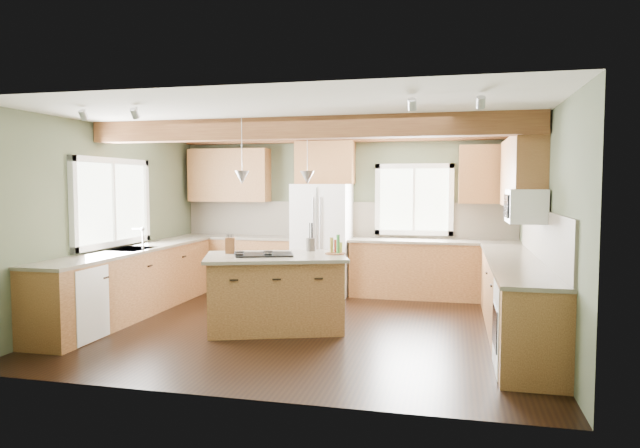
# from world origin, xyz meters

# --- Properties ---
(floor) EXTENTS (5.60, 5.60, 0.00)m
(floor) POSITION_xyz_m (0.00, 0.00, 0.00)
(floor) COLOR black
(floor) RESTS_ON ground
(ceiling) EXTENTS (5.60, 5.60, 0.00)m
(ceiling) POSITION_xyz_m (0.00, 0.00, 2.60)
(ceiling) COLOR silver
(ceiling) RESTS_ON wall_back
(wall_back) EXTENTS (5.60, 0.00, 5.60)m
(wall_back) POSITION_xyz_m (0.00, 2.50, 1.30)
(wall_back) COLOR #475039
(wall_back) RESTS_ON ground
(wall_left) EXTENTS (0.00, 5.00, 5.00)m
(wall_left) POSITION_xyz_m (-2.80, 0.00, 1.30)
(wall_left) COLOR #475039
(wall_left) RESTS_ON ground
(wall_right) EXTENTS (0.00, 5.00, 5.00)m
(wall_right) POSITION_xyz_m (2.80, 0.00, 1.30)
(wall_right) COLOR #475039
(wall_right) RESTS_ON ground
(ceiling_beam) EXTENTS (5.55, 0.26, 0.26)m
(ceiling_beam) POSITION_xyz_m (0.00, -0.19, 2.47)
(ceiling_beam) COLOR #572C19
(ceiling_beam) RESTS_ON ceiling
(soffit_trim) EXTENTS (5.55, 0.20, 0.10)m
(soffit_trim) POSITION_xyz_m (0.00, 2.40, 2.54)
(soffit_trim) COLOR #572C19
(soffit_trim) RESTS_ON ceiling
(backsplash_back) EXTENTS (5.58, 0.03, 0.58)m
(backsplash_back) POSITION_xyz_m (0.00, 2.48, 1.21)
(backsplash_back) COLOR brown
(backsplash_back) RESTS_ON wall_back
(backsplash_right) EXTENTS (0.03, 3.70, 0.58)m
(backsplash_right) POSITION_xyz_m (2.78, 0.05, 1.21)
(backsplash_right) COLOR brown
(backsplash_right) RESTS_ON wall_right
(base_cab_back_left) EXTENTS (2.02, 0.60, 0.88)m
(base_cab_back_left) POSITION_xyz_m (-1.79, 2.20, 0.44)
(base_cab_back_left) COLOR brown
(base_cab_back_left) RESTS_ON floor
(counter_back_left) EXTENTS (2.06, 0.64, 0.04)m
(counter_back_left) POSITION_xyz_m (-1.79, 2.20, 0.90)
(counter_back_left) COLOR #51483B
(counter_back_left) RESTS_ON base_cab_back_left
(base_cab_back_right) EXTENTS (2.62, 0.60, 0.88)m
(base_cab_back_right) POSITION_xyz_m (1.49, 2.20, 0.44)
(base_cab_back_right) COLOR brown
(base_cab_back_right) RESTS_ON floor
(counter_back_right) EXTENTS (2.66, 0.64, 0.04)m
(counter_back_right) POSITION_xyz_m (1.49, 2.20, 0.90)
(counter_back_right) COLOR #51483B
(counter_back_right) RESTS_ON base_cab_back_right
(base_cab_left) EXTENTS (0.60, 3.70, 0.88)m
(base_cab_left) POSITION_xyz_m (-2.50, 0.05, 0.44)
(base_cab_left) COLOR brown
(base_cab_left) RESTS_ON floor
(counter_left) EXTENTS (0.64, 3.74, 0.04)m
(counter_left) POSITION_xyz_m (-2.50, 0.05, 0.90)
(counter_left) COLOR #51483B
(counter_left) RESTS_ON base_cab_left
(base_cab_right) EXTENTS (0.60, 3.70, 0.88)m
(base_cab_right) POSITION_xyz_m (2.50, 0.05, 0.44)
(base_cab_right) COLOR brown
(base_cab_right) RESTS_ON floor
(counter_right) EXTENTS (0.64, 3.74, 0.04)m
(counter_right) POSITION_xyz_m (2.50, 0.05, 0.90)
(counter_right) COLOR #51483B
(counter_right) RESTS_ON base_cab_right
(upper_cab_back_left) EXTENTS (1.40, 0.35, 0.90)m
(upper_cab_back_left) POSITION_xyz_m (-1.99, 2.33, 1.95)
(upper_cab_back_left) COLOR brown
(upper_cab_back_left) RESTS_ON wall_back
(upper_cab_over_fridge) EXTENTS (0.96, 0.35, 0.70)m
(upper_cab_over_fridge) POSITION_xyz_m (-0.30, 2.33, 2.15)
(upper_cab_over_fridge) COLOR brown
(upper_cab_over_fridge) RESTS_ON wall_back
(upper_cab_right) EXTENTS (0.35, 2.20, 0.90)m
(upper_cab_right) POSITION_xyz_m (2.62, 0.90, 1.95)
(upper_cab_right) COLOR brown
(upper_cab_right) RESTS_ON wall_right
(upper_cab_back_corner) EXTENTS (0.90, 0.35, 0.90)m
(upper_cab_back_corner) POSITION_xyz_m (2.30, 2.33, 1.95)
(upper_cab_back_corner) COLOR brown
(upper_cab_back_corner) RESTS_ON wall_back
(window_left) EXTENTS (0.04, 1.60, 1.05)m
(window_left) POSITION_xyz_m (-2.78, 0.05, 1.55)
(window_left) COLOR white
(window_left) RESTS_ON wall_left
(window_back) EXTENTS (1.10, 0.04, 1.00)m
(window_back) POSITION_xyz_m (1.15, 2.48, 1.55)
(window_back) COLOR white
(window_back) RESTS_ON wall_back
(sink) EXTENTS (0.50, 0.65, 0.03)m
(sink) POSITION_xyz_m (-2.50, 0.05, 0.91)
(sink) COLOR #262628
(sink) RESTS_ON counter_left
(faucet) EXTENTS (0.02, 0.02, 0.28)m
(faucet) POSITION_xyz_m (-2.32, 0.05, 1.05)
(faucet) COLOR #B2B2B7
(faucet) RESTS_ON sink
(dishwasher) EXTENTS (0.60, 0.60, 0.84)m
(dishwasher) POSITION_xyz_m (-2.49, -1.25, 0.43)
(dishwasher) COLOR white
(dishwasher) RESTS_ON floor
(oven) EXTENTS (0.60, 0.72, 0.84)m
(oven) POSITION_xyz_m (2.49, -1.25, 0.43)
(oven) COLOR white
(oven) RESTS_ON floor
(microwave) EXTENTS (0.40, 0.70, 0.38)m
(microwave) POSITION_xyz_m (2.58, -0.05, 1.55)
(microwave) COLOR white
(microwave) RESTS_ON wall_right
(pendant_left) EXTENTS (0.18, 0.18, 0.16)m
(pendant_left) POSITION_xyz_m (-0.74, -0.32, 1.88)
(pendant_left) COLOR #B2B2B7
(pendant_left) RESTS_ON ceiling
(pendant_right) EXTENTS (0.18, 0.18, 0.16)m
(pendant_right) POSITION_xyz_m (0.02, -0.06, 1.88)
(pendant_right) COLOR #B2B2B7
(pendant_right) RESTS_ON ceiling
(refrigerator) EXTENTS (0.90, 0.74, 1.80)m
(refrigerator) POSITION_xyz_m (-0.30, 2.12, 0.90)
(refrigerator) COLOR white
(refrigerator) RESTS_ON floor
(island) EXTENTS (1.83, 1.45, 0.88)m
(island) POSITION_xyz_m (-0.36, -0.19, 0.44)
(island) COLOR brown
(island) RESTS_ON floor
(island_top) EXTENTS (1.97, 1.59, 0.04)m
(island_top) POSITION_xyz_m (-0.36, -0.19, 0.90)
(island_top) COLOR #51483B
(island_top) RESTS_ON island
(cooktop) EXTENTS (0.81, 0.67, 0.02)m
(cooktop) POSITION_xyz_m (-0.49, -0.23, 0.93)
(cooktop) COLOR black
(cooktop) RESTS_ON island_top
(knife_block) EXTENTS (0.14, 0.12, 0.20)m
(knife_block) POSITION_xyz_m (-0.97, -0.15, 1.02)
(knife_block) COLOR brown
(knife_block) RESTS_ON island_top
(utensil_crock) EXTENTS (0.15, 0.15, 0.17)m
(utensil_crock) POSITION_xyz_m (-0.04, 0.35, 1.00)
(utensil_crock) COLOR #3A332E
(utensil_crock) RESTS_ON island_top
(bottle_tray) EXTENTS (0.29, 0.29, 0.23)m
(bottle_tray) POSITION_xyz_m (0.34, 0.09, 1.04)
(bottle_tray) COLOR brown
(bottle_tray) RESTS_ON island_top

